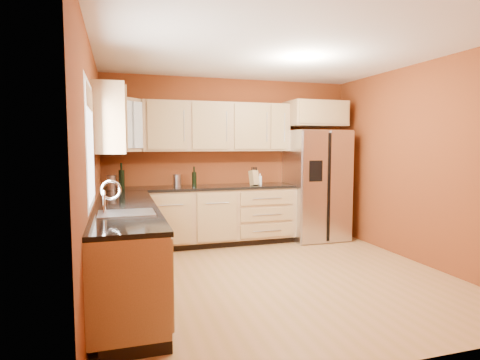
# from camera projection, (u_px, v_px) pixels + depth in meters

# --- Properties ---
(floor) EXTENTS (4.00, 4.00, 0.00)m
(floor) POSITION_uv_depth(u_px,v_px,m) (277.00, 277.00, 4.71)
(floor) COLOR #AA7F42
(floor) RESTS_ON ground
(ceiling) EXTENTS (4.00, 4.00, 0.00)m
(ceiling) POSITION_uv_depth(u_px,v_px,m) (279.00, 50.00, 4.48)
(ceiling) COLOR silver
(ceiling) RESTS_ON wall_back
(wall_back) EXTENTS (4.00, 0.04, 2.60)m
(wall_back) POSITION_uv_depth(u_px,v_px,m) (231.00, 160.00, 6.50)
(wall_back) COLOR maroon
(wall_back) RESTS_ON floor
(wall_front) EXTENTS (4.00, 0.04, 2.60)m
(wall_front) POSITION_uv_depth(u_px,v_px,m) (391.00, 181.00, 2.69)
(wall_front) COLOR maroon
(wall_front) RESTS_ON floor
(wall_left) EXTENTS (0.04, 4.00, 2.60)m
(wall_left) POSITION_uv_depth(u_px,v_px,m) (92.00, 169.00, 4.01)
(wall_left) COLOR maroon
(wall_left) RESTS_ON floor
(wall_right) EXTENTS (0.04, 4.00, 2.60)m
(wall_right) POSITION_uv_depth(u_px,v_px,m) (421.00, 164.00, 5.18)
(wall_right) COLOR maroon
(wall_right) RESTS_ON floor
(base_cabinets_back) EXTENTS (2.90, 0.60, 0.88)m
(base_cabinets_back) POSITION_uv_depth(u_px,v_px,m) (201.00, 217.00, 6.13)
(base_cabinets_back) COLOR #9F7E4D
(base_cabinets_back) RESTS_ON floor
(base_cabinets_left) EXTENTS (0.60, 2.80, 0.88)m
(base_cabinets_left) POSITION_uv_depth(u_px,v_px,m) (126.00, 251.00, 4.17)
(base_cabinets_left) COLOR #9F7E4D
(base_cabinets_left) RESTS_ON floor
(countertop_back) EXTENTS (2.90, 0.62, 0.04)m
(countertop_back) POSITION_uv_depth(u_px,v_px,m) (201.00, 188.00, 6.08)
(countertop_back) COLOR black
(countertop_back) RESTS_ON base_cabinets_back
(countertop_left) EXTENTS (0.62, 2.80, 0.04)m
(countertop_left) POSITION_uv_depth(u_px,v_px,m) (126.00, 208.00, 4.14)
(countertop_left) COLOR black
(countertop_left) RESTS_ON base_cabinets_left
(upper_cabinets_back) EXTENTS (2.30, 0.33, 0.75)m
(upper_cabinets_back) POSITION_uv_depth(u_px,v_px,m) (218.00, 127.00, 6.22)
(upper_cabinets_back) COLOR #9F7E4D
(upper_cabinets_back) RESTS_ON wall_back
(upper_cabinets_left) EXTENTS (0.33, 1.35, 0.75)m
(upper_cabinets_left) POSITION_uv_depth(u_px,v_px,m) (110.00, 121.00, 4.70)
(upper_cabinets_left) COLOR #9F7E4D
(upper_cabinets_left) RESTS_ON wall_left
(corner_upper_cabinet) EXTENTS (0.67, 0.67, 0.75)m
(corner_upper_cabinet) POSITION_uv_depth(u_px,v_px,m) (123.00, 125.00, 5.65)
(corner_upper_cabinet) COLOR #9F7E4D
(corner_upper_cabinet) RESTS_ON wall_back
(over_fridge_cabinet) EXTENTS (0.92, 0.60, 0.40)m
(over_fridge_cabinet) POSITION_uv_depth(u_px,v_px,m) (315.00, 114.00, 6.54)
(over_fridge_cabinet) COLOR #9F7E4D
(over_fridge_cabinet) RESTS_ON wall_back
(refrigerator) EXTENTS (0.90, 0.75, 1.78)m
(refrigerator) POSITION_uv_depth(u_px,v_px,m) (316.00, 185.00, 6.57)
(refrigerator) COLOR #A5A5A9
(refrigerator) RESTS_ON floor
(window) EXTENTS (0.03, 0.90, 1.00)m
(window) POSITION_uv_depth(u_px,v_px,m) (91.00, 144.00, 3.52)
(window) COLOR white
(window) RESTS_ON wall_left
(sink_faucet) EXTENTS (0.50, 0.42, 0.30)m
(sink_faucet) POSITION_uv_depth(u_px,v_px,m) (126.00, 197.00, 3.65)
(sink_faucet) COLOR silver
(sink_faucet) RESTS_ON countertop_left
(canister_left) EXTENTS (0.15, 0.15, 0.20)m
(canister_left) POSITION_uv_depth(u_px,v_px,m) (111.00, 182.00, 5.65)
(canister_left) COLOR #A5A5A9
(canister_left) RESTS_ON countertop_back
(canister_right) EXTENTS (0.15, 0.15, 0.19)m
(canister_right) POSITION_uv_depth(u_px,v_px,m) (177.00, 181.00, 5.96)
(canister_right) COLOR #A5A5A9
(canister_right) RESTS_ON countertop_back
(wine_bottle_a) EXTENTS (0.08, 0.08, 0.37)m
(wine_bottle_a) POSITION_uv_depth(u_px,v_px,m) (122.00, 176.00, 5.72)
(wine_bottle_a) COLOR black
(wine_bottle_a) RESTS_ON countertop_back
(wine_bottle_b) EXTENTS (0.08, 0.08, 0.31)m
(wine_bottle_b) POSITION_uv_depth(u_px,v_px,m) (194.00, 177.00, 5.97)
(wine_bottle_b) COLOR black
(wine_bottle_b) RESTS_ON countertop_back
(knife_block) EXTENTS (0.14, 0.14, 0.23)m
(knife_block) POSITION_uv_depth(u_px,v_px,m) (254.00, 178.00, 6.26)
(knife_block) COLOR tan
(knife_block) RESTS_ON countertop_back
(soap_dispenser) EXTENTS (0.07, 0.07, 0.18)m
(soap_dispenser) POSITION_uv_depth(u_px,v_px,m) (260.00, 179.00, 6.29)
(soap_dispenser) COLOR white
(soap_dispenser) RESTS_ON countertop_back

